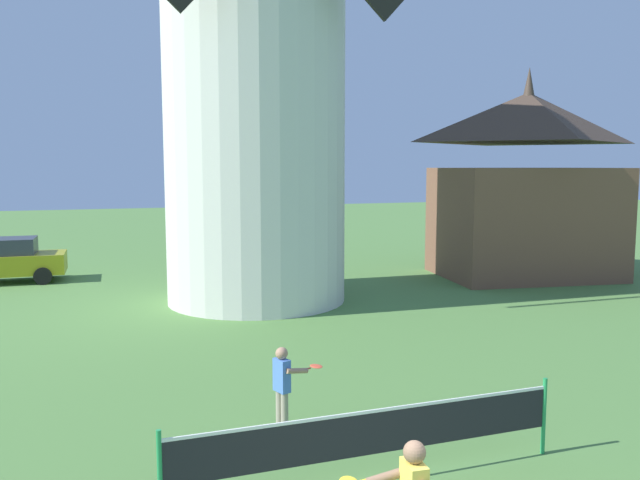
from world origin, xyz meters
name	(u,v)px	position (x,y,z in m)	size (l,w,h in m)	color
windmill	(254,43)	(1.80, 14.02, 7.63)	(6.72, 6.08, 14.85)	silver
tennis_net	(373,433)	(0.43, 2.44, 0.69)	(5.35, 0.06, 1.10)	#238E4C
player_far	(283,382)	(-0.13, 4.58, 0.72)	(0.81, 0.41, 1.28)	#9E937F
stray_ball	(516,409)	(3.61, 3.76, 0.10)	(0.20, 0.20, 0.20)	silver
chapel	(525,188)	(12.14, 14.92, 3.28)	(6.91, 5.49, 7.60)	brown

